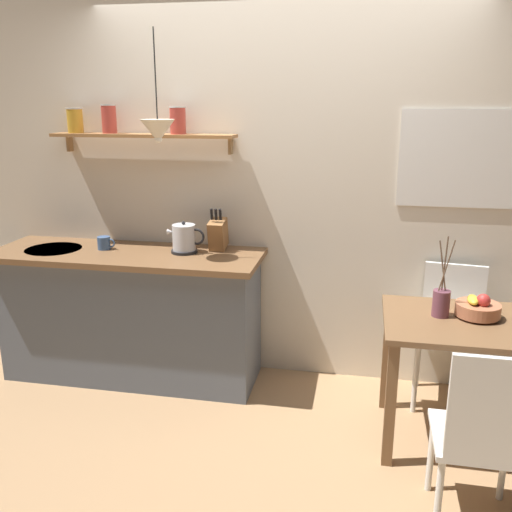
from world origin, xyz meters
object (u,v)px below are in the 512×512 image
object	(u,v)px
fruit_bowl	(478,308)
coffee_mug_by_sink	(104,243)
dining_chair_near	(483,434)
twig_vase	(441,302)
dining_table	(465,343)
electric_kettle	(184,239)
knife_block	(218,234)
dining_chair_far	(451,325)
pendant_lamp	(158,131)

from	to	relation	value
fruit_bowl	coffee_mug_by_sink	bearing A→B (deg)	171.41
dining_chair_near	fruit_bowl	bearing A→B (deg)	83.67
dining_chair_near	twig_vase	bearing A→B (deg)	98.21
twig_vase	fruit_bowl	bearing A→B (deg)	4.42
dining_table	electric_kettle	distance (m)	1.85
dining_chair_near	coffee_mug_by_sink	bearing A→B (deg)	153.37
twig_vase	dining_table	bearing A→B (deg)	-16.99
dining_table	dining_chair_near	bearing A→B (deg)	-92.42
twig_vase	knife_block	bearing A→B (deg)	160.37
dining_chair_near	knife_block	xyz separation A→B (m)	(-1.51, 1.27, 0.53)
twig_vase	coffee_mug_by_sink	bearing A→B (deg)	170.24
dining_chair_near	knife_block	bearing A→B (deg)	139.98
dining_chair_far	coffee_mug_by_sink	distance (m)	2.36
dining_chair_far	twig_vase	world-z (taller)	twig_vase
electric_kettle	coffee_mug_by_sink	xyz separation A→B (m)	(-0.56, -0.02, -0.05)
dining_table	pendant_lamp	xyz separation A→B (m)	(-1.83, 0.26, 1.11)
electric_kettle	pendant_lamp	size ratio (longest dim) A/B	0.39
dining_chair_far	twig_vase	distance (m)	0.57
dining_table	knife_block	size ratio (longest dim) A/B	3.05
dining_chair_far	coffee_mug_by_sink	bearing A→B (deg)	-178.06
dining_table	dining_chair_far	world-z (taller)	dining_chair_far
dining_chair_far	twig_vase	size ratio (longest dim) A/B	1.93
dining_table	fruit_bowl	world-z (taller)	fruit_bowl
fruit_bowl	coffee_mug_by_sink	xyz separation A→B (m)	(-2.37, 0.36, 0.17)
dining_chair_near	coffee_mug_by_sink	world-z (taller)	coffee_mug_by_sink
fruit_bowl	pendant_lamp	world-z (taller)	pendant_lamp
knife_block	dining_chair_near	bearing A→B (deg)	-40.02
knife_block	pendant_lamp	bearing A→B (deg)	-135.69
dining_chair_near	twig_vase	size ratio (longest dim) A/B	2.00
twig_vase	coffee_mug_by_sink	size ratio (longest dim) A/B	3.69
dining_chair_far	electric_kettle	bearing A→B (deg)	-178.18
dining_table	dining_chair_near	size ratio (longest dim) A/B	0.98
fruit_bowl	twig_vase	world-z (taller)	twig_vase
dining_chair_far	knife_block	distance (m)	1.63
knife_block	dining_chair_far	bearing A→B (deg)	-1.81
dining_chair_near	fruit_bowl	size ratio (longest dim) A/B	3.80
pendant_lamp	knife_block	bearing A→B (deg)	44.31
electric_kettle	coffee_mug_by_sink	world-z (taller)	electric_kettle
dining_chair_far	coffee_mug_by_sink	xyz separation A→B (m)	(-2.31, -0.08, 0.45)
twig_vase	coffee_mug_by_sink	world-z (taller)	twig_vase
dining_table	twig_vase	xyz separation A→B (m)	(-0.14, 0.04, 0.21)
dining_table	knife_block	bearing A→B (deg)	160.61
dining_chair_far	twig_vase	xyz separation A→B (m)	(-0.14, -0.45, 0.31)
dining_table	dining_chair_near	distance (m)	0.74
twig_vase	knife_block	world-z (taller)	knife_block
fruit_bowl	knife_block	bearing A→B (deg)	163.15
coffee_mug_by_sink	pendant_lamp	distance (m)	0.91
dining_chair_near	coffee_mug_by_sink	size ratio (longest dim) A/B	7.36
fruit_bowl	pendant_lamp	xyz separation A→B (m)	(-1.89, 0.20, 0.93)
dining_table	fruit_bowl	xyz separation A→B (m)	(0.06, 0.06, 0.18)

